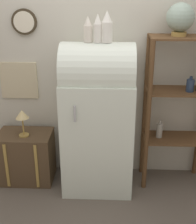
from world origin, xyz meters
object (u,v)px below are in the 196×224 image
vase_right (107,28)px  desk_lamp (22,117)px  suitcase_trunk (26,156)px  globe (180,18)px  refrigerator (98,117)px  vase_left (88,30)px  vase_center (97,29)px

vase_right → desk_lamp: vase_right is taller
suitcase_trunk → globe: bearing=2.0°
refrigerator → vase_left: size_ratio=6.64×
vase_left → globe: bearing=7.7°
suitcase_trunk → vase_left: 1.60m
desk_lamp → vase_center: bearing=-1.6°
vase_right → vase_left: bearing=179.5°
globe → vase_left: bearing=-172.3°
vase_left → vase_right: vase_right is taller
globe → vase_right: 0.71m
suitcase_trunk → desk_lamp: (0.01, -0.05, 0.52)m
globe → vase_right: (-0.69, -0.12, -0.08)m
suitcase_trunk → globe: (1.60, 0.06, 1.52)m
vase_center → desk_lamp: vase_center is taller
refrigerator → vase_left: 0.89m
refrigerator → vase_center: vase_center is taller
desk_lamp → vase_right: bearing=-0.9°
suitcase_trunk → vase_right: bearing=-4.0°
vase_right → desk_lamp: size_ratio=0.96×
globe → vase_right: size_ratio=1.06×
suitcase_trunk → vase_left: bearing=-4.8°
vase_center → vase_right: 0.09m
vase_center → desk_lamp: size_ratio=0.88×
suitcase_trunk → vase_left: size_ratio=2.48×
refrigerator → vase_left: vase_left is taller
globe → vase_left: 0.89m
vase_left → desk_lamp: 1.15m
vase_left → vase_center: 0.09m
suitcase_trunk → vase_left: vase_left is taller
vase_left → vase_right: 0.18m
globe → refrigerator: bearing=-171.5°
refrigerator → vase_center: bearing=-111.0°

